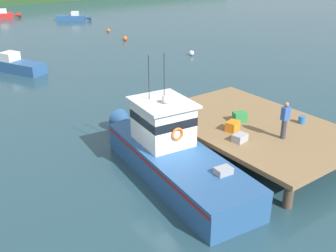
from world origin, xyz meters
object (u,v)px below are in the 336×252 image
crate_stack_near_edge (240,138)px  crate_stack_mid_dock (240,117)px  bait_bucket (302,120)px  mooring_buoy_channel_marker (192,53)px  moored_boat_off_the_point (73,17)px  mooring_buoy_inshore (108,30)px  deckhand_by_the_boat (285,120)px  crate_single_far (233,126)px  main_fishing_boat (171,152)px  mooring_buoy_spare_mooring (125,38)px  moored_boat_near_channel (14,65)px  moored_boat_outer_mooring (0,15)px

crate_stack_near_edge → crate_stack_mid_dock: size_ratio=1.00×
bait_bucket → mooring_buoy_channel_marker: bait_bucket is taller
moored_boat_off_the_point → mooring_buoy_inshore: moored_boat_off_the_point is taller
crate_stack_mid_dock → deckhand_by_the_boat: size_ratio=0.37×
bait_bucket → crate_single_far: bearing=157.2°
crate_single_far → deckhand_by_the_boat: deckhand_by_the_boat is taller
main_fishing_boat → mooring_buoy_inshore: 31.53m
crate_single_far → moored_boat_off_the_point: 39.92m
deckhand_by_the_boat → moored_boat_off_the_point: deckhand_by_the_boat is taller
main_fishing_boat → mooring_buoy_channel_marker: size_ratio=22.73×
crate_stack_mid_dock → moored_boat_off_the_point: size_ratio=0.15×
deckhand_by_the_boat → mooring_buoy_spare_mooring: 27.17m
moored_boat_near_channel → mooring_buoy_inshore: size_ratio=14.86×
moored_boat_off_the_point → mooring_buoy_spare_mooring: 14.57m
mooring_buoy_spare_mooring → deckhand_by_the_boat: bearing=-106.9°
crate_stack_mid_dock → moored_boat_off_the_point: crate_stack_mid_dock is taller
mooring_buoy_channel_marker → mooring_buoy_inshore: (-0.57, 13.70, -0.03)m
crate_stack_mid_dock → crate_stack_near_edge: bearing=-135.7°
crate_stack_near_edge → moored_boat_near_channel: crate_stack_near_edge is taller
main_fishing_boat → mooring_buoy_channel_marker: bearing=47.8°
bait_bucket → moored_boat_near_channel: bait_bucket is taller
main_fishing_boat → crate_single_far: size_ratio=16.57×
moored_boat_near_channel → moored_boat_off_the_point: bearing=54.7°
crate_single_far → moored_boat_off_the_point: bearing=75.4°
deckhand_by_the_boat → moored_boat_outer_mooring: deckhand_by_the_boat is taller
mooring_buoy_spare_mooring → crate_single_far: bearing=-110.5°
crate_single_far → mooring_buoy_spare_mooring: (9.01, 24.09, -1.19)m
mooring_buoy_channel_marker → deckhand_by_the_boat: bearing=-118.4°
moored_boat_outer_mooring → moored_boat_near_channel: moored_boat_near_channel is taller
bait_bucket → moored_boat_outer_mooring: 47.02m
bait_bucket → moored_boat_outer_mooring: size_ratio=0.07×
moored_boat_off_the_point → mooring_buoy_channel_marker: 23.34m
main_fishing_boat → mooring_buoy_spare_mooring: size_ratio=22.03×
moored_boat_outer_mooring → mooring_buoy_spare_mooring: moored_boat_outer_mooring is taller
moored_boat_outer_mooring → mooring_buoy_channel_marker: bearing=-76.4°
main_fishing_boat → crate_stack_mid_dock: 4.25m
crate_single_far → mooring_buoy_channel_marker: 18.53m
mooring_buoy_inshore → deckhand_by_the_boat: bearing=-105.7°
crate_stack_near_edge → mooring_buoy_channel_marker: size_ratio=1.37×
moored_boat_off_the_point → mooring_buoy_inshore: bearing=-91.2°
moored_boat_near_channel → mooring_buoy_spare_mooring: bearing=20.1°
crate_single_far → deckhand_by_the_boat: 2.27m
crate_stack_near_edge → deckhand_by_the_boat: 2.02m
crate_single_far → deckhand_by_the_boat: size_ratio=0.37×
crate_stack_mid_dock → mooring_buoy_inshore: (8.80, 28.44, -1.23)m
moored_boat_outer_mooring → bait_bucket: bearing=-89.9°
main_fishing_boat → mooring_buoy_channel_marker: 20.26m
crate_stack_mid_dock → bait_bucket: (2.11, -1.88, -0.05)m
deckhand_by_the_boat → moored_boat_outer_mooring: (1.88, 47.54, -1.64)m
crate_stack_near_edge → moored_boat_near_channel: size_ratio=0.11×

